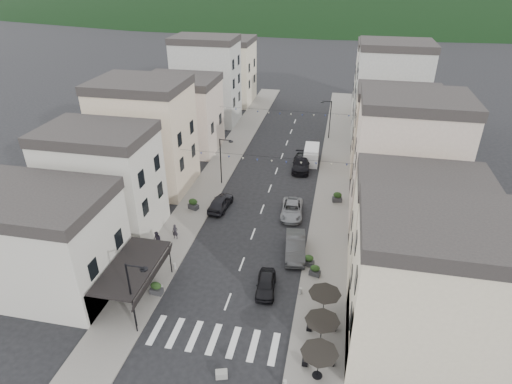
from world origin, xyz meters
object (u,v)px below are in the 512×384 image
Objects in this scene: parked_car_e at (220,202)px; parked_car_b at (295,247)px; parked_car_a at (266,284)px; parked_car_c at (292,210)px; parked_car_d at (301,163)px; pedestrian_b at (157,240)px; delivery_van at (311,154)px; pedestrian_a at (175,232)px.

parked_car_b is at bearing 148.56° from parked_car_e.
parked_car_c is (0.59, 12.46, 0.03)m from parked_car_a.
parked_car_e is at bearing -125.21° from parked_car_d.
pedestrian_b reaches higher than parked_car_a.
parked_car_a is 0.80× the size of delivery_van.
parked_car_a is 0.85× the size of parked_car_e.
parked_car_b is 21.36m from delivery_van.
parked_car_e reaches higher than parked_car_c.
parked_car_a is 24.31m from parked_car_d.
parked_car_e is (-9.20, 6.73, -0.08)m from parked_car_b.
parked_car_a is 11.55m from pedestrian_a.
pedestrian_a is (-10.73, -6.92, 0.22)m from parked_car_c.
parked_car_a is at bearing -94.77° from delivery_van.
parked_car_c is at bearing -91.29° from parked_car_d.
parked_car_b reaches higher than parked_car_d.
parked_car_b is at bearing -88.09° from parked_car_d.
pedestrian_a reaches higher than parked_car_d.
parked_car_d is 1.15× the size of delivery_van.
pedestrian_a is (-10.45, -18.78, 0.10)m from parked_car_d.
pedestrian_b is at bearing -120.42° from delivery_van.
parked_car_a is 12.47m from parked_car_c.
parked_car_c is 3.15× the size of pedestrian_a.
delivery_van is at bearing 57.52° from pedestrian_a.
pedestrian_a is (-2.74, -6.71, 0.13)m from parked_car_e.
parked_car_b is 2.93× the size of pedestrian_b.
parked_car_c is 1.03× the size of delivery_van.
parked_car_a is at bearing -93.35° from parked_car_d.
parked_car_d reaches higher than parked_car_e.
parked_car_e is at bearing -122.81° from delivery_van.
parked_car_b is 18.85m from parked_car_d.
parked_car_a is 14.31m from parked_car_e.
delivery_van is (0.81, 14.42, 0.44)m from parked_car_c.
parked_car_c reaches higher than parked_car_a.
parked_car_d is 2.81m from delivery_van.
parked_car_b is 3.31× the size of pedestrian_a.
pedestrian_b is (-1.10, -1.82, 0.10)m from pedestrian_a.
pedestrian_b is (-13.04, -1.81, 0.15)m from parked_car_b.
pedestrian_a is 2.13m from pedestrian_b.
parked_car_d is 3.53× the size of pedestrian_a.
pedestrian_b reaches higher than parked_car_e.
parked_car_d is at bearing 84.01° from parked_car_a.
parked_car_d reaches higher than parked_car_c.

